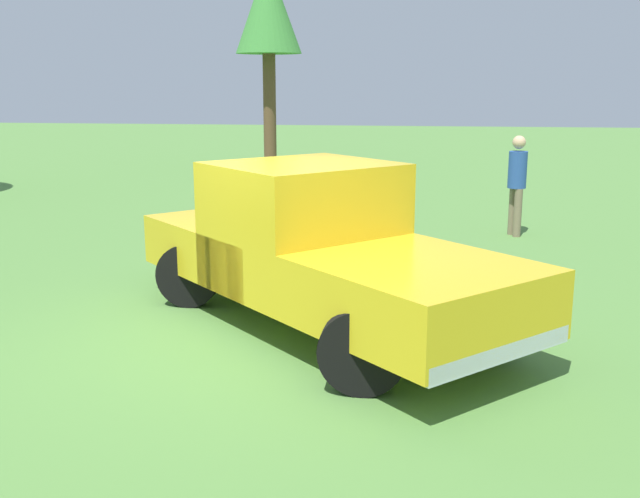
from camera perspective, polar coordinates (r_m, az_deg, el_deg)
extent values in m
plane|color=#54843D|center=(8.02, -5.47, -6.70)|extent=(80.00, 80.00, 0.00)
cylinder|color=black|center=(7.48, 12.30, -5.27)|extent=(0.77, 0.22, 0.77)
cylinder|color=black|center=(6.46, 3.29, -7.90)|extent=(0.77, 0.22, 0.77)
cylinder|color=black|center=(9.82, -2.14, -0.66)|extent=(0.77, 0.22, 0.77)
cylinder|color=black|center=(9.07, -10.08, -1.98)|extent=(0.77, 0.22, 0.77)
cube|color=gold|center=(6.91, 7.63, -3.63)|extent=(2.73, 2.73, 0.64)
cube|color=gold|center=(8.19, -1.28, 1.79)|extent=(2.44, 2.44, 1.40)
cube|color=slate|center=(8.11, -1.30, 4.84)|extent=(2.17, 2.16, 0.48)
cube|color=gold|center=(9.10, -5.00, 0.28)|extent=(3.02, 3.02, 0.60)
cube|color=silver|center=(6.38, 13.63, -7.75)|extent=(1.33, 1.32, 0.16)
cylinder|color=#7A6B51|center=(13.61, 14.65, 2.86)|extent=(0.14, 0.14, 0.85)
cylinder|color=#7A6B51|center=(13.43, 15.02, 2.72)|extent=(0.14, 0.14, 0.85)
cylinder|color=#284C93|center=(13.41, 15.01, 5.94)|extent=(0.41, 0.41, 0.64)
sphere|color=#D8AD84|center=(13.37, 15.13, 7.96)|extent=(0.23, 0.23, 0.23)
cylinder|color=brown|center=(24.58, -3.91, 10.66)|extent=(0.41, 0.41, 3.58)
cone|color=#3D8438|center=(24.68, -4.03, 18.18)|extent=(2.12, 2.12, 2.88)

